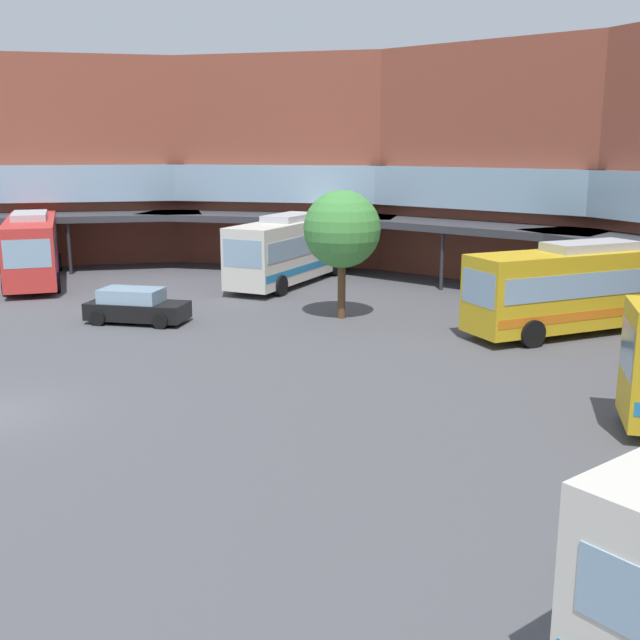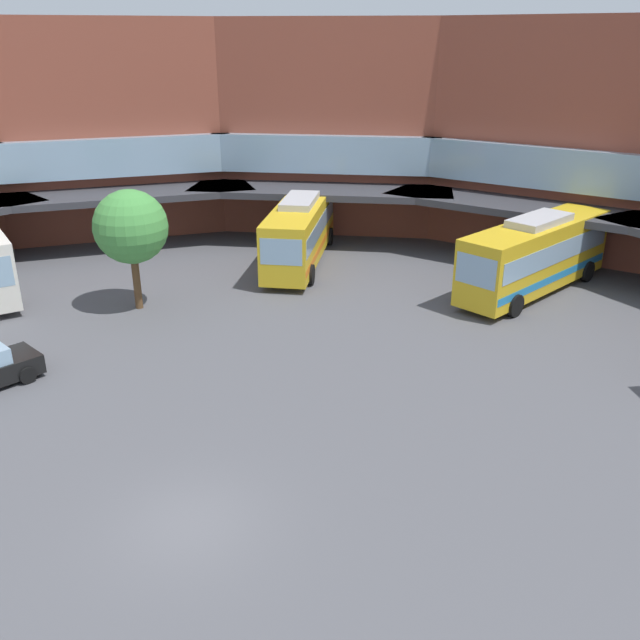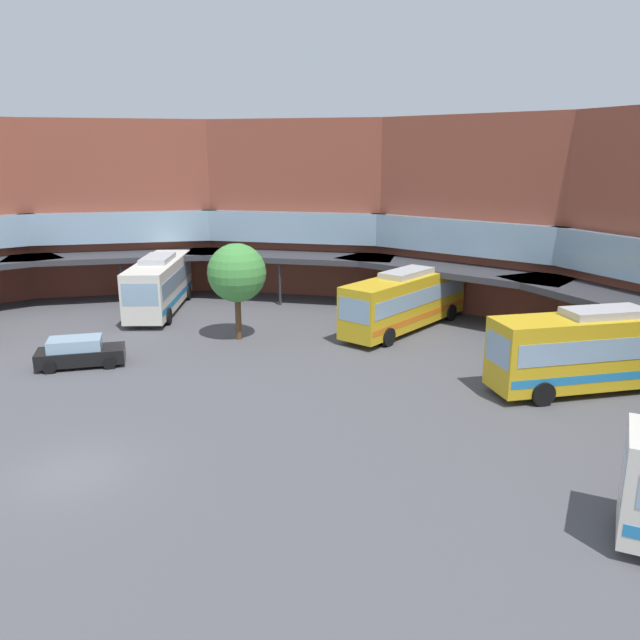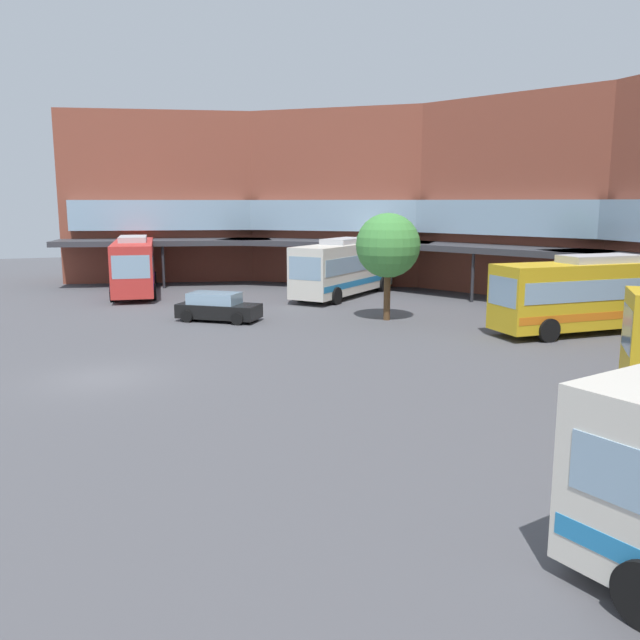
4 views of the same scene
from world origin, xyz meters
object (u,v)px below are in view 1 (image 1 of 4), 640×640
Objects in this scene: parked_car at (136,306)px; plaza_tree at (342,230)px; bus_2 at (587,287)px; bus_1 at (290,249)px; bus_4 at (32,247)px.

parked_car is 9.74m from plaza_tree.
plaza_tree is (-6.62, -8.14, 2.10)m from bus_2.
bus_1 is 2.09× the size of parked_car.
bus_4 is 2.51× the size of parked_car.
bus_4 reaches higher than parked_car.
bus_2 is at bearing 7.10° from parked_car.
bus_4 is 19.84m from plaza_tree.
plaza_tree reaches higher than bus_2.
plaza_tree is at bearing 42.08° from bus_1.
bus_4 is (-6.52, -13.19, 0.03)m from bus_1.
bus_2 is (15.83, 6.86, -0.06)m from bus_1.
bus_1 is at bearing -65.78° from bus_2.
plaza_tree is at bearing 43.82° from bus_4.
bus_1 is 0.88× the size of bus_2.
parked_car is 0.80× the size of plaza_tree.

